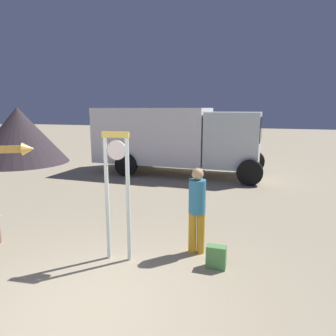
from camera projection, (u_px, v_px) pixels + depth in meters
ground_plane at (82, 314)px, 4.03m from camera, size 80.00×80.00×0.00m
standing_clock at (117, 185)px, 5.27m from camera, size 0.47×0.13×2.27m
arrow_sign at (6, 170)px, 5.93m from camera, size 0.85×0.58×2.28m
person_near_clock at (197, 206)px, 5.60m from camera, size 0.31×0.31×1.61m
backpack at (216, 257)px, 5.18m from camera, size 0.33×0.21×0.39m
box_truck_near at (175, 137)px, 12.57m from camera, size 6.81×2.71×2.66m
dome_tent at (19, 135)px, 15.00m from camera, size 4.55×4.55×2.71m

